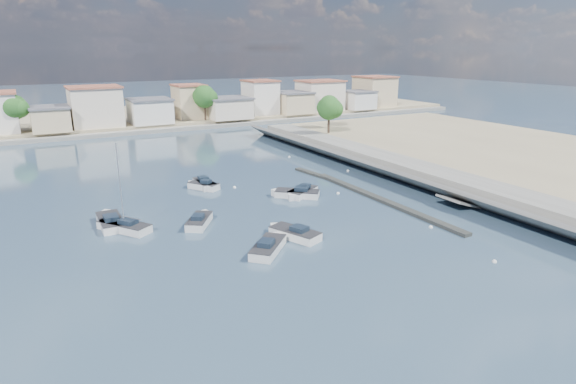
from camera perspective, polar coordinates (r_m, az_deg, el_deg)
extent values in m
plane|color=#273E4F|center=(79.51, -6.96, 3.99)|extent=(400.00, 400.00, 0.00)
cube|color=slate|center=(67.31, 16.95, 1.84)|extent=(5.00, 90.00, 1.80)
cube|color=slate|center=(64.34, 14.22, 1.39)|extent=(4.17, 90.00, 2.86)
cube|color=gray|center=(84.63, 27.74, 3.54)|extent=(40.00, 90.00, 1.70)
cube|color=slate|center=(58.42, 20.03, -1.18)|extent=(5.31, 3.50, 1.94)
cube|color=black|center=(57.80, 10.95, -0.87)|extent=(1.00, 26.00, 0.35)
cube|color=black|center=(68.42, 3.18, 2.14)|extent=(2.00, 8.05, 0.30)
cube|color=gray|center=(128.45, -15.85, 8.64)|extent=(160.00, 40.00, 1.40)
cube|color=slate|center=(108.35, -13.21, 7.27)|extent=(160.00, 2.50, 0.80)
cube|color=#CCB58C|center=(108.07, -26.34, 7.72)|extent=(7.00, 8.00, 4.50)
cube|color=#595960|center=(107.79, -26.51, 8.99)|extent=(7.42, 8.48, 0.35)
cube|color=beige|center=(110.60, -21.84, 9.33)|extent=(10.00, 9.00, 8.00)
cube|color=#99513D|center=(110.23, -22.07, 11.48)|extent=(10.60, 9.54, 0.35)
cube|color=silver|center=(111.69, -16.04, 9.16)|extent=(8.50, 8.50, 5.00)
cube|color=#595960|center=(111.40, -16.16, 10.52)|extent=(9.01, 9.01, 0.35)
cube|color=#CCB58C|center=(117.02, -11.61, 10.39)|extent=(6.50, 7.50, 7.50)
cube|color=#99513D|center=(116.68, -11.72, 12.31)|extent=(6.89, 7.95, 0.35)
cube|color=beige|center=(116.10, -7.14, 9.81)|extent=(9.50, 9.00, 4.50)
cube|color=#595960|center=(115.84, -7.19, 11.00)|extent=(10.07, 9.54, 0.35)
cube|color=silver|center=(122.64, -3.29, 11.09)|extent=(7.00, 8.00, 8.00)
cube|color=#99513D|center=(122.31, -3.32, 13.04)|extent=(7.42, 8.48, 0.35)
cube|color=#CCB58C|center=(124.70, 0.50, 10.52)|extent=(8.00, 9.00, 5.00)
cube|color=#595960|center=(124.44, 0.50, 11.74)|extent=(8.48, 9.54, 0.35)
cube|color=beige|center=(130.03, 3.81, 11.29)|extent=(10.50, 8.50, 7.50)
cube|color=#99513D|center=(129.72, 3.84, 13.02)|extent=(11.13, 9.01, 0.35)
cube|color=silver|center=(134.79, 8.28, 10.71)|extent=(7.50, 7.50, 4.50)
cube|color=#595960|center=(134.57, 8.32, 11.73)|extent=(7.95, 7.95, 0.35)
cube|color=#CCB58C|center=(141.88, 10.21, 11.62)|extent=(9.00, 9.50, 8.00)
cube|color=#99513D|center=(141.59, 10.30, 13.30)|extent=(9.54, 10.07, 0.35)
cylinder|color=#38281E|center=(108.05, -29.48, 6.99)|extent=(0.44, 0.44, 3.38)
sphere|color=#1E4D19|center=(107.66, -29.73, 8.73)|extent=(4.80, 4.80, 4.80)
sphere|color=#1E4D19|center=(107.08, -29.23, 8.65)|extent=(3.60, 3.60, 3.60)
sphere|color=#1E4D19|center=(108.10, -30.14, 8.78)|extent=(3.30, 3.30, 3.30)
cylinder|color=#38281E|center=(112.29, -20.24, 8.28)|extent=(0.44, 0.44, 2.93)
sphere|color=#1E4D19|center=(111.96, -20.39, 9.74)|extent=(4.16, 4.16, 4.16)
sphere|color=#1E4D19|center=(111.58, -19.94, 9.67)|extent=(3.12, 3.12, 3.12)
sphere|color=#1E4D19|center=(112.23, -20.76, 9.79)|extent=(2.86, 2.86, 2.86)
cylinder|color=#38281E|center=(113.15, -9.80, 9.29)|extent=(0.44, 0.44, 3.60)
sphere|color=#1E4D19|center=(112.76, -9.89, 11.08)|extent=(5.12, 5.12, 5.12)
sphere|color=#1E4D19|center=(112.50, -9.30, 10.97)|extent=(3.84, 3.84, 3.84)
sphere|color=#1E4D19|center=(112.94, -10.36, 11.15)|extent=(3.52, 3.52, 3.52)
cylinder|color=#38281E|center=(122.00, -3.07, 9.92)|extent=(0.44, 0.44, 3.15)
sphere|color=#1E4D19|center=(121.68, -3.09, 11.38)|extent=(4.48, 4.48, 4.48)
sphere|color=#1E4D19|center=(121.56, -2.61, 11.28)|extent=(3.36, 3.36, 3.36)
sphere|color=#1E4D19|center=(121.74, -3.48, 11.44)|extent=(3.08, 3.08, 3.08)
cylinder|color=#38281E|center=(128.91, 3.65, 10.17)|extent=(0.44, 0.44, 2.70)
sphere|color=#1E4D19|center=(128.63, 3.67, 11.35)|extent=(3.84, 3.84, 3.84)
sphere|color=#1E4D19|center=(128.63, 4.06, 11.27)|extent=(2.88, 2.88, 2.88)
sphere|color=#1E4D19|center=(128.60, 3.35, 11.41)|extent=(2.64, 2.64, 2.64)
cylinder|color=#38281E|center=(92.50, 4.84, 7.97)|extent=(0.44, 0.44, 3.15)
sphere|color=#1E4D19|center=(92.08, 4.89, 9.88)|extent=(4.48, 4.48, 4.48)
sphere|color=#1E4D19|center=(92.11, 5.52, 9.74)|extent=(3.36, 3.36, 3.36)
sphere|color=#1E4D19|center=(92.03, 4.38, 9.98)|extent=(3.08, 3.08, 3.08)
cylinder|color=#38281E|center=(99.65, 4.86, 8.53)|extent=(0.44, 0.44, 2.93)
sphere|color=#1E4D19|center=(99.28, 4.90, 10.18)|extent=(4.16, 4.16, 4.16)
sphere|color=#1E4D19|center=(99.31, 5.44, 10.05)|extent=(3.12, 3.12, 3.12)
sphere|color=#1E4D19|center=(99.23, 4.45, 10.26)|extent=(2.86, 2.86, 2.86)
cube|color=silver|center=(45.86, 0.85, -5.09)|extent=(3.69, 5.36, 1.00)
cube|color=silver|center=(47.12, -1.21, -4.48)|extent=(1.81, 1.81, 1.00)
cube|color=#262628|center=(45.67, 0.85, -4.51)|extent=(3.72, 5.37, 0.08)
cube|color=#172330|center=(45.30, 1.35, -4.37)|extent=(1.68, 1.84, 0.48)
cube|color=silver|center=(49.83, -10.47, -3.57)|extent=(3.89, 4.62, 1.00)
cube|color=silver|center=(51.52, -9.94, -2.85)|extent=(1.47, 1.47, 1.00)
cube|color=#262628|center=(49.66, -10.50, -3.02)|extent=(3.92, 4.64, 0.08)
cube|color=#172330|center=(49.19, -10.64, -2.93)|extent=(1.64, 1.70, 0.48)
cube|color=silver|center=(58.25, 1.10, -0.30)|extent=(5.33, 4.85, 1.00)
cube|color=silver|center=(58.63, -1.09, -0.18)|extent=(1.55, 1.55, 1.00)
cube|color=#262628|center=(58.10, 1.10, 0.18)|extent=(5.35, 4.88, 0.08)
cube|color=#172330|center=(57.96, 1.61, 0.38)|extent=(2.00, 1.95, 0.48)
cube|color=silver|center=(58.82, 1.68, -0.13)|extent=(4.91, 3.82, 1.00)
cube|color=silver|center=(57.23, 0.68, -0.60)|extent=(1.64, 1.64, 1.00)
cube|color=#262628|center=(58.68, 1.69, 0.34)|extent=(4.92, 3.85, 0.08)
cube|color=#172330|center=(58.99, 1.92, 0.67)|extent=(1.76, 1.67, 0.48)
cube|color=silver|center=(52.05, -20.26, -3.47)|extent=(2.21, 5.49, 1.00)
cube|color=silver|center=(54.25, -20.64, -2.70)|extent=(2.16, 2.16, 1.00)
cube|color=#262628|center=(51.89, -20.31, -2.95)|extent=(2.25, 5.49, 0.08)
cube|color=#172330|center=(51.30, -20.25, -2.88)|extent=(1.35, 1.65, 0.48)
cube|color=silver|center=(62.41, -9.95, 0.61)|extent=(3.53, 4.22, 1.00)
cube|color=silver|center=(63.45, -11.18, 0.81)|extent=(1.33, 1.33, 1.00)
cube|color=#262628|center=(62.28, -9.98, 1.06)|extent=(3.56, 4.23, 0.08)
cube|color=#172330|center=(61.98, -9.69, 1.22)|extent=(1.49, 1.55, 0.48)
cube|color=silver|center=(63.38, -9.84, 0.87)|extent=(1.84, 4.75, 1.00)
cube|color=silver|center=(61.52, -9.23, 0.41)|extent=(1.79, 1.79, 1.00)
cube|color=#262628|center=(63.25, -9.86, 1.30)|extent=(1.88, 4.75, 0.08)
cube|color=#172330|center=(63.62, -10.01, 1.61)|extent=(1.12, 1.43, 0.48)
cube|color=silver|center=(42.84, -2.38, -6.73)|extent=(4.88, 4.93, 1.00)
cube|color=silver|center=(44.71, -1.54, -5.68)|extent=(1.40, 1.40, 1.00)
cube|color=#262628|center=(42.64, -2.39, -6.11)|extent=(4.91, 4.96, 0.08)
cube|color=#172330|center=(42.11, -2.60, -6.06)|extent=(1.91, 1.92, 0.48)
cube|color=silver|center=(50.26, -18.81, -4.03)|extent=(4.72, 5.71, 1.00)
cube|color=silver|center=(52.00, -20.73, -3.54)|extent=(1.55, 1.55, 1.00)
cube|color=#262628|center=(50.10, -18.86, -3.49)|extent=(4.75, 5.73, 0.08)
cube|color=#172330|center=(49.63, -18.43, -3.35)|extent=(1.91, 2.05, 0.48)
cylinder|color=silver|center=(48.92, -19.30, 0.91)|extent=(0.12, 0.12, 8.00)
cylinder|color=silver|center=(49.04, -17.95, -2.97)|extent=(1.42, 2.03, 0.08)
sphere|color=white|center=(50.48, 16.56, -4.04)|extent=(0.40, 0.40, 0.40)
sphere|color=white|center=(59.81, 5.96, -0.18)|extent=(0.40, 0.40, 0.40)
sphere|color=white|center=(44.45, 23.26, -7.61)|extent=(0.40, 0.40, 0.40)
sphere|color=white|center=(71.03, 7.12, 2.49)|extent=(0.40, 0.40, 0.40)
sphere|color=white|center=(62.48, -6.35, 0.55)|extent=(0.40, 0.40, 0.40)
sphere|color=white|center=(79.61, 0.16, 4.17)|extent=(0.40, 0.40, 0.40)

